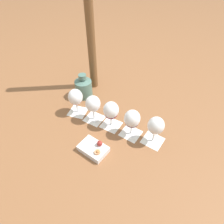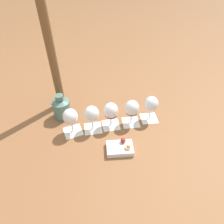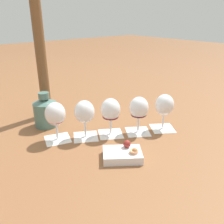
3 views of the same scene
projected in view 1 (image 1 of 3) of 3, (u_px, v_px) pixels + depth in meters
ground_plane at (112, 126)px, 1.20m from camera, size 8.00×8.00×0.00m
tasting_card_0 at (78, 112)px, 1.29m from camera, size 0.14×0.13×0.00m
tasting_card_1 at (94, 119)px, 1.24m from camera, size 0.15×0.15×0.00m
tasting_card_2 at (111, 125)px, 1.20m from camera, size 0.15×0.15×0.00m
tasting_card_3 at (131, 133)px, 1.16m from camera, size 0.15×0.15×0.00m
tasting_card_4 at (153, 140)px, 1.12m from camera, size 0.15×0.15×0.00m
wine_glass_0 at (76, 98)px, 1.21m from camera, size 0.09×0.09×0.17m
wine_glass_1 at (93, 105)px, 1.16m from camera, size 0.09×0.09×0.17m
wine_glass_2 at (111, 111)px, 1.12m from camera, size 0.09×0.09×0.17m
wine_glass_3 at (132, 119)px, 1.08m from camera, size 0.09×0.09×0.17m
wine_glass_4 at (156, 127)px, 1.04m from camera, size 0.09×0.09×0.17m
ceramic_vase at (84, 87)px, 1.35m from camera, size 0.11×0.11×0.17m
snack_dish at (94, 149)px, 1.06m from camera, size 0.18×0.17×0.06m
umbrella_pole at (90, 26)px, 1.19m from camera, size 0.05×0.05×0.88m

